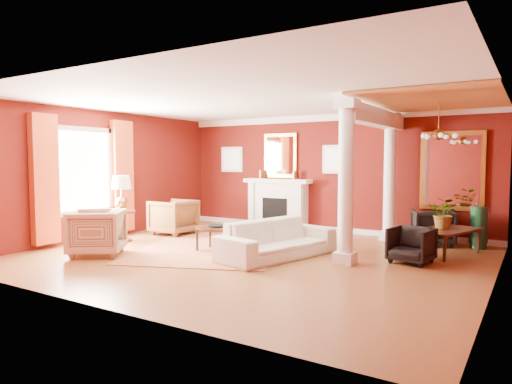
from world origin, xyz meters
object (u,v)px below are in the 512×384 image
Objects in this scene: armchair_leopard at (173,215)px; side_table at (122,198)px; armchair_stripe at (96,230)px; coffee_table at (217,229)px; dining_table at (447,234)px; sofa at (277,233)px.

side_table reaches higher than armchair_leopard.
armchair_stripe reaches higher than coffee_table.
dining_table is (3.89, 1.99, -0.05)m from coffee_table.
side_table is 6.72m from dining_table.
sofa is 3.22m from dining_table.
armchair_stripe is 0.66× the size of side_table.
sofa is 2.47× the size of coffee_table.
side_table is (-0.74, 1.28, 0.49)m from armchair_stripe.
armchair_stripe is 2.26m from coffee_table.
coffee_table is 4.37m from dining_table.
armchair_leopard is at bearing 117.97° from dining_table.
dining_table is at bearing 85.68° from armchair_stripe.
sofa is 3.52m from armchair_leopard.
sofa is 1.29m from coffee_table.
sofa is at bearing 4.71° from side_table.
armchair_leopard is 0.98× the size of armchair_stripe.
sofa is 2.46× the size of armchair_stripe.
side_table reaches higher than coffee_table.
armchair_leopard is 2.60m from armchair_stripe.
side_table is 1.04× the size of dining_table.
side_table is at bearing -13.89° from armchair_leopard.
armchair_leopard reaches higher than sofa.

